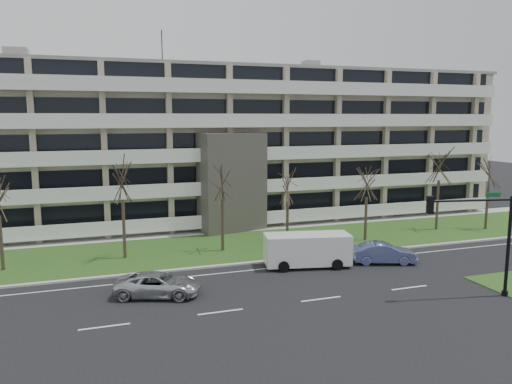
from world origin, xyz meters
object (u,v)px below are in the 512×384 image
object	(u,v)px
blue_sedan	(383,253)
traffic_signal	(482,230)
silver_pickup	(158,285)
white_van	(308,247)

from	to	relation	value
blue_sedan	traffic_signal	size ratio (longest dim) A/B	0.74
traffic_signal	blue_sedan	bearing A→B (deg)	110.91
blue_sedan	traffic_signal	bearing A→B (deg)	-150.76
silver_pickup	white_van	distance (m)	11.12
silver_pickup	blue_sedan	size ratio (longest dim) A/B	1.10
white_van	traffic_signal	bearing A→B (deg)	-40.62
blue_sedan	silver_pickup	bearing A→B (deg)	114.48
silver_pickup	blue_sedan	xyz separation A→B (m)	(16.26, 1.50, 0.06)
blue_sedan	white_van	bearing A→B (deg)	98.55
silver_pickup	blue_sedan	distance (m)	16.33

